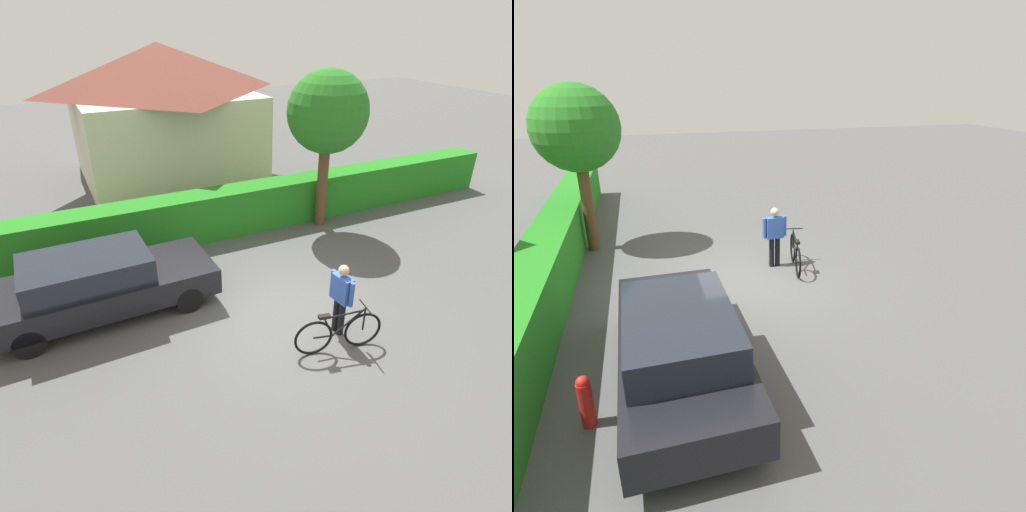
# 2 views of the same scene
# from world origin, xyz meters

# --- Properties ---
(ground_plane) EXTENTS (60.00, 60.00, 0.00)m
(ground_plane) POSITION_xyz_m (0.00, 0.00, 0.00)
(ground_plane) COLOR #515151
(hedge_row) EXTENTS (19.87, 0.90, 1.30)m
(hedge_row) POSITION_xyz_m (0.00, 4.45, 0.65)
(hedge_row) COLOR #237B1E
(hedge_row) RESTS_ON ground
(house_distant) EXTENTS (6.35, 6.16, 4.80)m
(house_distant) POSITION_xyz_m (0.26, 10.01, 2.45)
(house_distant) COLOR beige
(house_distant) RESTS_ON ground
(parked_car_near) EXTENTS (4.63, 1.90, 1.39)m
(parked_car_near) POSITION_xyz_m (-3.46, 1.94, 0.73)
(parked_car_near) COLOR black
(parked_car_near) RESTS_ON ground
(bicycle) EXTENTS (1.73, 0.54, 0.92)m
(bicycle) POSITION_xyz_m (0.34, -1.25, 0.41)
(bicycle) COLOR black
(bicycle) RESTS_ON ground
(person_rider) EXTENTS (0.24, 0.63, 1.54)m
(person_rider) POSITION_xyz_m (0.67, -0.80, 0.89)
(person_rider) COLOR black
(person_rider) RESTS_ON ground
(tree_kerbside) EXTENTS (2.24, 2.24, 4.43)m
(tree_kerbside) POSITION_xyz_m (3.20, 3.76, 3.27)
(tree_kerbside) COLOR brown
(tree_kerbside) RESTS_ON ground
(fire_hydrant) EXTENTS (0.20, 0.20, 0.81)m
(fire_hydrant) POSITION_xyz_m (-4.05, 3.29, 0.41)
(fire_hydrant) COLOR red
(fire_hydrant) RESTS_ON ground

